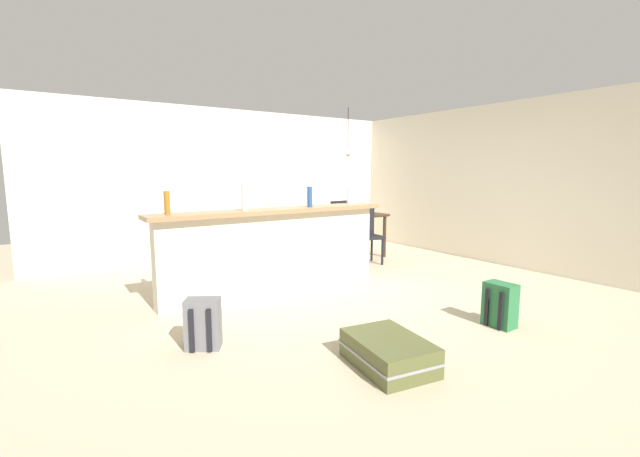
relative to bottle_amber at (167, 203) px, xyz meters
The scene contains 16 objects.
ground_plane 2.28m from the bottle_amber, 18.30° to the right, with size 13.00×13.00×0.05m, color #BCAD8E.
wall_back 3.07m from the bottle_amber, 52.67° to the left, with size 6.60×0.10×2.50m, color silver.
wall_right 4.92m from the bottle_amber, ahead, with size 0.10×6.00×2.50m, color silver.
partition_half_wall 1.39m from the bottle_amber, ahead, with size 2.80×0.20×0.97m, color silver.
bar_countertop 1.23m from the bottle_amber, ahead, with size 2.96×0.40×0.05m, color #93704C.
bottle_amber is the anchor object (origin of this frame).
bottle_white 0.83m from the bottle_amber, ahead, with size 0.07×0.07×0.30m, color silver.
bottle_blue 1.68m from the bottle_amber, ahead, with size 0.06×0.06×0.25m, color #284C89.
bottle_clear 2.43m from the bottle_amber, ahead, with size 0.07×0.07×0.22m, color silver.
dining_table 3.46m from the bottle_amber, 18.39° to the left, with size 1.10×0.80×0.74m.
dining_chair_near_partition 3.29m from the bottle_amber, 10.16° to the left, with size 0.46×0.46×0.93m.
dining_chair_far_side 3.80m from the bottle_amber, 26.01° to the left, with size 0.44×0.44×0.93m.
pendant_lamp 3.48m from the bottle_amber, 19.11° to the left, with size 0.34×0.34×0.81m.
suitcase_flat_olive 2.67m from the bottle_amber, 66.08° to the right, with size 0.60×0.87×0.22m.
backpack_green 3.45m from the bottle_amber, 42.57° to the right, with size 0.25×0.28×0.42m.
backpack_grey 1.48m from the bottle_amber, 92.00° to the right, with size 0.33×0.33×0.42m.
Camera 1 is at (-2.95, -3.80, 1.47)m, focal length 23.29 mm.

